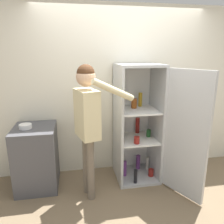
{
  "coord_description": "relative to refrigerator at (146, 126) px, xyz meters",
  "views": [
    {
      "loc": [
        -0.73,
        -2.31,
        1.86
      ],
      "look_at": [
        -0.2,
        0.62,
        1.05
      ],
      "focal_mm": 35.0,
      "sensor_mm": 36.0,
      "label": 1
    }
  ],
  "objects": [
    {
      "name": "bowl",
      "position": [
        -1.65,
        0.06,
        0.07
      ],
      "size": [
        0.17,
        0.17,
        0.06
      ],
      "color": "white",
      "rests_on": "counter"
    },
    {
      "name": "wall_back",
      "position": [
        -0.28,
        0.44,
        0.43
      ],
      "size": [
        7.0,
        0.06,
        2.55
      ],
      "color": "silver",
      "rests_on": "ground_plane"
    },
    {
      "name": "counter",
      "position": [
        -1.55,
        0.08,
        -0.4
      ],
      "size": [
        0.56,
        0.62,
        0.89
      ],
      "color": "#4C4C51",
      "rests_on": "ground_plane"
    },
    {
      "name": "ground_plane",
      "position": [
        -0.28,
        -0.54,
        -0.84
      ],
      "size": [
        12.0,
        12.0,
        0.0
      ],
      "primitive_type": "plane",
      "color": "#7A664C"
    },
    {
      "name": "person",
      "position": [
        -0.84,
        -0.27,
        0.29
      ],
      "size": [
        0.73,
        0.49,
        1.74
      ],
      "color": "#726656",
      "rests_on": "ground_plane"
    },
    {
      "name": "refrigerator",
      "position": [
        0.0,
        0.0,
        0.0
      ],
      "size": [
        0.93,
        1.17,
        1.71
      ],
      "color": "#B7BABC",
      "rests_on": "ground_plane"
    }
  ]
}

